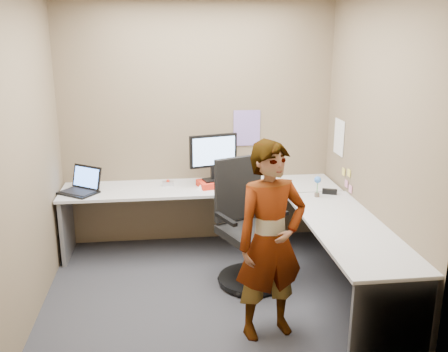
{
  "coord_description": "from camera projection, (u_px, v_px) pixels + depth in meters",
  "views": [
    {
      "loc": [
        -0.37,
        -4.16,
        2.34
      ],
      "look_at": [
        0.17,
        0.25,
        1.05
      ],
      "focal_mm": 40.0,
      "sensor_mm": 36.0,
      "label": 1
    }
  ],
  "objects": [
    {
      "name": "office_chair",
      "position": [
        247.0,
        234.0,
        4.74
      ],
      "size": [
        0.69,
        0.69,
        1.18
      ],
      "rotation": [
        0.0,
        0.0,
        0.4
      ],
      "color": "black",
      "rests_on": "ground"
    },
    {
      "name": "ground",
      "position": [
        210.0,
        292.0,
        4.66
      ],
      "size": [
        3.0,
        3.0,
        0.0
      ],
      "primitive_type": "plane",
      "color": "#27282D",
      "rests_on": "ground"
    },
    {
      "name": "wall_back",
      "position": [
        198.0,
        124.0,
        5.52
      ],
      "size": [
        3.0,
        0.0,
        3.0
      ],
      "primitive_type": "plane",
      "rotation": [
        1.57,
        0.0,
        0.0
      ],
      "color": "brown",
      "rests_on": "ground"
    },
    {
      "name": "sticky_note_c",
      "position": [
        350.0,
        189.0,
        5.07
      ],
      "size": [
        0.01,
        0.07,
        0.07
      ],
      "primitive_type": "cube",
      "color": "pink",
      "rests_on": "wall_right"
    },
    {
      "name": "sticky_note_a",
      "position": [
        349.0,
        173.0,
        5.09
      ],
      "size": [
        0.01,
        0.07,
        0.07
      ],
      "primitive_type": "cube",
      "color": "#F2E059",
      "rests_on": "wall_right"
    },
    {
      "name": "sticky_note_b",
      "position": [
        346.0,
        184.0,
        5.18
      ],
      "size": [
        0.01,
        0.07,
        0.07
      ],
      "primitive_type": "cube",
      "color": "pink",
      "rests_on": "wall_right"
    },
    {
      "name": "paper_ream",
      "position": [
        214.0,
        183.0,
        5.38
      ],
      "size": [
        0.38,
        0.32,
        0.07
      ],
      "primitive_type": "cube",
      "rotation": [
        0.0,
        0.0,
        0.26
      ],
      "color": "red",
      "rests_on": "desk"
    },
    {
      "name": "wall_right",
      "position": [
        375.0,
        147.0,
        4.46
      ],
      "size": [
        0.0,
        2.7,
        2.7
      ],
      "primitive_type": "plane",
      "rotation": [
        1.57,
        0.0,
        -1.57
      ],
      "color": "brown",
      "rests_on": "ground"
    },
    {
      "name": "origami",
      "position": [
        201.0,
        186.0,
        5.3
      ],
      "size": [
        0.1,
        0.1,
        0.06
      ],
      "primitive_type": "cone",
      "color": "white",
      "rests_on": "desk"
    },
    {
      "name": "person",
      "position": [
        271.0,
        241.0,
        3.83
      ],
      "size": [
        0.65,
        0.51,
        1.58
      ],
      "primitive_type": "imported",
      "rotation": [
        0.0,
        0.0,
        0.25
      ],
      "color": "#999399",
      "rests_on": "ground"
    },
    {
      "name": "desk",
      "position": [
        250.0,
        216.0,
        4.92
      ],
      "size": [
        2.98,
        2.58,
        0.73
      ],
      "color": "#BEBEBE",
      "rests_on": "ground"
    },
    {
      "name": "trackball_mouse",
      "position": [
        168.0,
        183.0,
        5.42
      ],
      "size": [
        0.12,
        0.08,
        0.07
      ],
      "color": "#B7B7BC",
      "rests_on": "desk"
    },
    {
      "name": "flower",
      "position": [
        317.0,
        183.0,
        5.01
      ],
      "size": [
        0.07,
        0.07,
        0.22
      ],
      "color": "brown",
      "rests_on": "desk"
    },
    {
      "name": "laptop",
      "position": [
        82.0,
        186.0,
        5.18
      ],
      "size": [
        0.48,
        0.46,
        0.26
      ],
      "rotation": [
        0.0,
        0.0,
        -0.63
      ],
      "color": "black",
      "rests_on": "desk"
    },
    {
      "name": "monitor",
      "position": [
        213.0,
        153.0,
        5.31
      ],
      "size": [
        0.52,
        0.21,
        0.5
      ],
      "rotation": [
        0.0,
        0.0,
        0.26
      ],
      "color": "black",
      "rests_on": "paper_ream"
    },
    {
      "name": "sticky_note_d",
      "position": [
        344.0,
        172.0,
        5.24
      ],
      "size": [
        0.01,
        0.07,
        0.07
      ],
      "primitive_type": "cube",
      "color": "#F2E059",
      "rests_on": "wall_right"
    },
    {
      "name": "wall_left",
      "position": [
        27.0,
        156.0,
        4.11
      ],
      "size": [
        0.0,
        2.7,
        2.7
      ],
      "primitive_type": "plane",
      "rotation": [
        1.57,
        0.0,
        1.57
      ],
      "color": "brown",
      "rests_on": "ground"
    },
    {
      "name": "calendar_purple",
      "position": [
        247.0,
        128.0,
        5.59
      ],
      "size": [
        0.3,
        0.01,
        0.4
      ],
      "primitive_type": "cube",
      "color": "#846BB7",
      "rests_on": "wall_back"
    },
    {
      "name": "calendar_white",
      "position": [
        339.0,
        137.0,
        5.34
      ],
      "size": [
        0.01,
        0.28,
        0.38
      ],
      "primitive_type": "cube",
      "color": "white",
      "rests_on": "wall_right"
    },
    {
      "name": "stapler",
      "position": [
        330.0,
        192.0,
        5.12
      ],
      "size": [
        0.15,
        0.1,
        0.05
      ],
      "primitive_type": "cube",
      "rotation": [
        0.0,
        0.0,
        -0.4
      ],
      "color": "black",
      "rests_on": "desk"
    }
  ]
}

